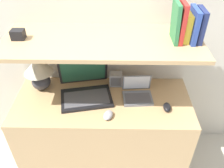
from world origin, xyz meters
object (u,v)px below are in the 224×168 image
Objects in this scene: laptop_large at (85,89)px; book_blue at (193,25)px; book_navy at (200,25)px; book_red at (181,22)px; book_green at (175,22)px; computer_mouse at (108,115)px; laptop_small at (137,93)px; book_yellow at (186,27)px; shelf_gadget at (18,34)px; table_lamp at (39,71)px; second_mouse at (167,107)px; router_box at (116,79)px.

book_blue is (0.72, 0.00, 0.53)m from laptop_large.
book_navy is 0.12m from book_red.
book_green is (-0.16, 0.00, 0.02)m from book_navy.
laptop_small is at bearing 45.52° from computer_mouse.
laptop_large is at bearing -179.79° from book_yellow.
laptop_large is at bearing -179.80° from book_blue.
book_blue is 0.84× the size of book_red.
shelf_gadget is at bearing 180.00° from book_yellow.
table_lamp is at bearing 175.96° from book_blue.
table_lamp is 1.01m from second_mouse.
computer_mouse is 0.44m from second_mouse.
book_blue is 0.04m from book_yellow.
computer_mouse is at bearing -149.61° from book_green.
laptop_large is at bearing -12.30° from table_lamp.
book_green is (0.21, 0.03, 0.57)m from laptop_small.
computer_mouse is 0.78m from book_yellow.
book_green is at bearing 180.00° from book_navy.
second_mouse is 0.61m from book_navy.
book_blue is at bearing 4.62° from laptop_small.
second_mouse is at bearing -125.13° from book_blue.
table_lamp reaches higher than router_box.
book_green is at bearing 0.24° from laptop_large.
book_blue is at bearing 180.00° from book_navy.
table_lamp is 1.07× the size of book_red.
book_green is at bearing 90.91° from second_mouse.
book_yellow is 0.72× the size of book_green.
table_lamp is 1.10m from book_red.
book_navy is (0.36, 0.03, 0.55)m from laptop_small.
shelf_gadget is (-1.18, 0.00, -0.07)m from book_navy.
book_red is (0.03, 0.16, 0.59)m from second_mouse.
computer_mouse is 1.14× the size of second_mouse.
second_mouse is 0.58m from book_yellow.
book_green is at bearing -19.34° from router_box.
book_navy is at bearing 0.00° from shelf_gadget.
shelf_gadget is (-1.14, 0.00, -0.08)m from book_blue.
laptop_large is 0.84m from book_red.
second_mouse is 0.61m from book_green.
laptop_small is 0.91× the size of book_green.
laptop_large reaches higher than laptop_small.
book_green reaches higher than book_navy.
laptop_large is 4.01× the size of router_box.
laptop_large is 2.06× the size of book_blue.
second_mouse is 0.38× the size of book_red.
laptop_large is 0.27m from router_box.
second_mouse is 0.38× the size of book_green.
book_yellow is (-0.08, 0.00, -0.01)m from book_navy.
book_red is at bearing -17.83° from router_box.
book_navy is at bearing 0.00° from book_yellow.
book_yellow is 0.05m from book_red.
router_box reaches higher than computer_mouse.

